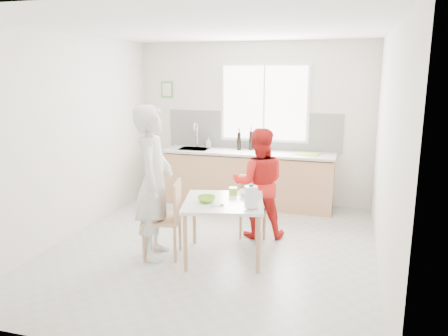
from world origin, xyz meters
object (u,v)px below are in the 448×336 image
(milk_jug, at_px, (251,196))
(person_red, at_px, (259,183))
(bowl_green, at_px, (207,199))
(person_white, at_px, (154,183))
(bowl_white, at_px, (249,193))
(wine_bottle_a, at_px, (251,140))
(chair_left, at_px, (168,216))
(wine_bottle_b, at_px, (239,141))
(dining_table, at_px, (224,207))
(chair_far, at_px, (253,203))

(milk_jug, bearing_deg, person_red, 84.00)
(person_red, bearing_deg, bowl_green, 51.35)
(person_white, relative_size, bowl_white, 7.66)
(bowl_green, height_order, wine_bottle_a, wine_bottle_a)
(bowl_white, bearing_deg, bowl_green, -136.11)
(milk_jug, relative_size, wine_bottle_a, 0.82)
(chair_left, xyz_separation_m, wine_bottle_b, (0.27, 2.43, 0.55))
(chair_left, relative_size, person_white, 0.51)
(wine_bottle_a, bearing_deg, dining_table, -85.04)
(chair_left, xyz_separation_m, milk_jug, (1.04, -0.05, 0.34))
(chair_far, height_order, bowl_white, chair_far)
(wine_bottle_b, bearing_deg, bowl_green, -84.90)
(wine_bottle_a, bearing_deg, milk_jug, -77.06)
(dining_table, xyz_separation_m, chair_left, (-0.66, -0.15, -0.12))
(chair_left, xyz_separation_m, chair_far, (0.82, 1.02, -0.07))
(chair_far, distance_m, milk_jug, 1.17)
(bowl_green, bearing_deg, chair_left, -173.03)
(person_white, distance_m, bowl_green, 0.66)
(person_white, relative_size, wine_bottle_b, 6.15)
(dining_table, distance_m, chair_left, 0.69)
(chair_far, distance_m, bowl_green, 1.07)
(wine_bottle_a, bearing_deg, bowl_white, -77.72)
(bowl_green, relative_size, wine_bottle_b, 0.71)
(chair_left, distance_m, chair_far, 1.31)
(dining_table, xyz_separation_m, person_red, (0.25, 0.82, 0.11))
(person_white, bearing_deg, wine_bottle_b, -22.46)
(dining_table, distance_m, bowl_green, 0.23)
(bowl_green, bearing_deg, person_red, 64.27)
(bowl_green, distance_m, wine_bottle_b, 2.40)
(person_red, xyz_separation_m, bowl_white, (-0.02, -0.51, -0.00))
(person_red, bearing_deg, dining_table, 59.74)
(chair_far, distance_m, wine_bottle_a, 1.63)
(dining_table, relative_size, bowl_green, 5.20)
(wine_bottle_b, bearing_deg, wine_bottle_a, 14.42)
(chair_left, xyz_separation_m, person_red, (0.92, 0.97, 0.23))
(person_white, xyz_separation_m, milk_jug, (1.19, -0.02, -0.07))
(dining_table, bearing_deg, chair_left, -167.07)
(chair_left, bearing_deg, milk_jug, 74.35)
(person_red, relative_size, wine_bottle_a, 4.66)
(dining_table, relative_size, wine_bottle_b, 3.70)
(chair_left, xyz_separation_m, bowl_green, (0.48, 0.06, 0.23))
(milk_jug, xyz_separation_m, wine_bottle_a, (-0.58, 2.53, 0.22))
(person_white, distance_m, milk_jug, 1.19)
(chair_far, relative_size, wine_bottle_b, 2.71)
(chair_far, height_order, bowl_green, chair_far)
(wine_bottle_b, bearing_deg, milk_jug, -72.65)
(wine_bottle_b, bearing_deg, person_red, -65.98)
(dining_table, distance_m, wine_bottle_b, 2.35)
(chair_left, relative_size, wine_bottle_b, 3.13)
(wine_bottle_b, bearing_deg, dining_table, -80.15)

